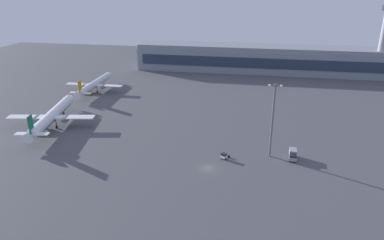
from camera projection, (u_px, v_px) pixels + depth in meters
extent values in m
plane|color=#4C4C51|center=(208.00, 168.00, 113.09)|extent=(416.00, 416.00, 0.00)
cube|color=gray|center=(277.00, 61.00, 227.25)|extent=(178.24, 22.00, 14.00)
cube|color=#263347|center=(278.00, 64.00, 216.75)|extent=(171.11, 0.40, 6.16)
cube|color=gray|center=(279.00, 48.00, 224.25)|extent=(178.24, 19.80, 2.40)
cylinder|color=#A8A8B2|center=(382.00, 46.00, 207.90)|extent=(4.40, 4.40, 39.08)
cylinder|color=white|center=(52.00, 116.00, 144.20)|extent=(10.81, 38.99, 4.10)
cone|color=white|center=(69.00, 99.00, 163.49)|extent=(4.29, 3.23, 3.90)
cone|color=white|center=(30.00, 137.00, 124.71)|extent=(4.16, 3.62, 3.69)
cube|color=white|center=(51.00, 117.00, 143.28)|extent=(34.77, 10.27, 0.38)
cube|color=white|center=(32.00, 134.00, 126.54)|extent=(12.15, 4.62, 0.38)
cube|color=#146B4C|center=(31.00, 125.00, 125.64)|extent=(0.92, 3.46, 7.02)
cylinder|color=slate|center=(36.00, 119.00, 143.59)|extent=(3.02, 4.24, 2.38)
cylinder|color=slate|center=(66.00, 119.00, 143.51)|extent=(3.02, 4.24, 2.38)
cube|color=#146B4C|center=(52.00, 118.00, 144.61)|extent=(9.86, 35.86, 0.39)
cylinder|color=#333338|center=(63.00, 110.00, 156.47)|extent=(0.30, 0.30, 3.83)
cylinder|color=black|center=(64.00, 114.00, 157.18)|extent=(0.63, 1.24, 1.19)
cylinder|color=#333338|center=(44.00, 122.00, 142.41)|extent=(0.30, 0.30, 3.83)
cylinder|color=black|center=(45.00, 127.00, 143.11)|extent=(0.63, 1.24, 1.19)
cylinder|color=#333338|center=(56.00, 122.00, 142.38)|extent=(0.30, 0.30, 3.83)
cylinder|color=black|center=(57.00, 127.00, 143.08)|extent=(0.63, 1.24, 1.19)
cylinder|color=silver|center=(95.00, 84.00, 189.27)|extent=(4.04, 34.50, 3.64)
cone|color=silver|center=(108.00, 75.00, 206.13)|extent=(3.48, 2.34, 3.46)
cone|color=silver|center=(79.00, 94.00, 172.25)|extent=(3.31, 2.72, 3.27)
cube|color=silver|center=(94.00, 85.00, 188.47)|extent=(30.68, 4.19, 0.34)
cube|color=silver|center=(80.00, 93.00, 173.84)|extent=(10.56, 2.42, 0.34)
cube|color=orange|center=(80.00, 87.00, 173.04)|extent=(0.32, 3.07, 6.22)
cylinder|color=slate|center=(85.00, 86.00, 189.54)|extent=(2.15, 3.47, 2.11)
cylinder|color=slate|center=(104.00, 87.00, 187.88)|extent=(2.15, 3.47, 2.11)
cube|color=orange|center=(95.00, 86.00, 189.64)|extent=(3.65, 31.74, 0.34)
cylinder|color=#333338|center=(103.00, 82.00, 200.01)|extent=(0.27, 0.27, 3.40)
cylinder|color=black|center=(104.00, 85.00, 200.63)|extent=(0.40, 1.06, 1.05)
cylinder|color=#333338|center=(89.00, 88.00, 188.04)|extent=(0.27, 0.27, 3.40)
cylinder|color=black|center=(90.00, 91.00, 188.66)|extent=(0.40, 1.06, 1.05)
cylinder|color=#333338|center=(97.00, 89.00, 187.37)|extent=(0.27, 0.27, 3.40)
cylinder|color=black|center=(97.00, 92.00, 187.99)|extent=(0.40, 1.06, 1.05)
cube|color=gray|center=(293.00, 158.00, 117.21)|extent=(2.51, 2.84, 1.20)
cube|color=#1E232D|center=(293.00, 155.00, 116.86)|extent=(2.30, 2.51, 0.70)
cube|color=gray|center=(293.00, 153.00, 119.20)|extent=(2.44, 3.69, 2.60)
cylinder|color=black|center=(296.00, 161.00, 116.86)|extent=(0.34, 0.91, 0.90)
cylinder|color=black|center=(289.00, 160.00, 117.29)|extent=(0.34, 0.91, 0.90)
cylinder|color=black|center=(296.00, 156.00, 120.06)|extent=(0.34, 0.91, 0.90)
cylinder|color=black|center=(289.00, 155.00, 120.49)|extent=(0.34, 0.91, 0.90)
cube|color=white|center=(224.00, 157.00, 118.54)|extent=(2.36, 2.28, 0.90)
cube|color=#1E232D|center=(224.00, 154.00, 118.24)|extent=(2.14, 2.04, 0.70)
cylinder|color=black|center=(225.00, 159.00, 118.09)|extent=(0.71, 0.93, 0.90)
cylinder|color=black|center=(222.00, 157.00, 118.99)|extent=(0.71, 0.93, 0.90)
cylinder|color=black|center=(229.00, 156.00, 119.55)|extent=(0.71, 0.93, 0.90)
cylinder|color=black|center=(225.00, 155.00, 120.45)|extent=(0.71, 0.93, 0.90)
cylinder|color=slate|center=(272.00, 121.00, 116.16)|extent=(0.70, 0.70, 25.17)
cube|color=slate|center=(275.00, 86.00, 111.77)|extent=(4.80, 0.40, 0.40)
sphere|color=#F9EAB2|center=(270.00, 86.00, 112.07)|extent=(0.90, 0.90, 0.90)
sphere|color=#F9EAB2|center=(281.00, 86.00, 111.47)|extent=(0.90, 0.90, 0.90)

